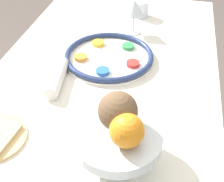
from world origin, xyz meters
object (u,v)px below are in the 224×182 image
object	(u,v)px
orange_fruit	(127,131)
fruit_stand	(118,140)
cup_near	(140,9)
seder_plate	(108,56)
napkin_roll	(57,78)
coconut	(118,111)
wine_glass	(134,9)

from	to	relation	value
orange_fruit	fruit_stand	bearing A→B (deg)	-132.85
orange_fruit	cup_near	size ratio (longest dim) A/B	1.06
seder_plate	fruit_stand	xyz separation A→B (m)	(0.46, 0.13, 0.06)
orange_fruit	napkin_roll	world-z (taller)	orange_fruit
napkin_roll	fruit_stand	bearing A→B (deg)	43.19
coconut	wine_glass	bearing A→B (deg)	-174.61
fruit_stand	coconut	bearing A→B (deg)	-168.27
coconut	fruit_stand	bearing A→B (deg)	11.73
wine_glass	fruit_stand	xyz separation A→B (m)	(0.70, 0.07, -0.03)
seder_plate	coconut	size ratio (longest dim) A/B	3.46
coconut	cup_near	size ratio (longest dim) A/B	1.26
wine_glass	coconut	xyz separation A→B (m)	(0.67, 0.06, 0.04)
fruit_stand	cup_near	size ratio (longest dim) A/B	2.87
orange_fruit	cup_near	bearing A→B (deg)	-174.31
fruit_stand	napkin_roll	xyz separation A→B (m)	(-0.28, -0.26, -0.05)
wine_glass	napkin_roll	bearing A→B (deg)	-25.33
napkin_roll	wine_glass	bearing A→B (deg)	154.67
wine_glass	coconut	distance (m)	0.67
coconut	napkin_roll	size ratio (longest dim) A/B	0.51
wine_glass	fruit_stand	size ratio (longest dim) A/B	0.67
cup_near	napkin_roll	bearing A→B (deg)	-19.20
orange_fruit	cup_near	xyz separation A→B (m)	(-0.88, -0.09, -0.10)
wine_glass	cup_near	distance (m)	0.18
wine_glass	fruit_stand	distance (m)	0.70
napkin_roll	seder_plate	bearing A→B (deg)	142.47
seder_plate	coconut	distance (m)	0.47
seder_plate	wine_glass	size ratio (longest dim) A/B	2.27
fruit_stand	cup_near	xyz separation A→B (m)	(-0.86, -0.06, -0.04)
seder_plate	napkin_roll	bearing A→B (deg)	-37.53
fruit_stand	napkin_roll	size ratio (longest dim) A/B	1.16
napkin_roll	cup_near	world-z (taller)	cup_near
seder_plate	cup_near	distance (m)	0.41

